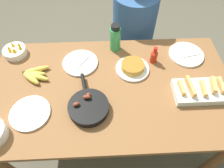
% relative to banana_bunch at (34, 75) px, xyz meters
% --- Properties ---
extents(ground_plane, '(14.00, 14.00, 0.00)m').
position_rel_banana_bunch_xyz_m(ground_plane, '(0.53, -0.11, -0.74)').
color(ground_plane, '#565142').
extents(dining_table, '(1.64, 0.90, 0.72)m').
position_rel_banana_bunch_xyz_m(dining_table, '(0.53, -0.11, -0.11)').
color(dining_table, brown).
rests_on(dining_table, ground_plane).
extents(banana_bunch, '(0.20, 0.18, 0.04)m').
position_rel_banana_bunch_xyz_m(banana_bunch, '(0.00, 0.00, 0.00)').
color(banana_bunch, gold).
rests_on(banana_bunch, dining_table).
extents(melon_tray, '(0.33, 0.18, 0.10)m').
position_rel_banana_bunch_xyz_m(melon_tray, '(1.09, -0.19, 0.01)').
color(melon_tray, silver).
rests_on(melon_tray, dining_table).
extents(skillet, '(0.25, 0.38, 0.08)m').
position_rel_banana_bunch_xyz_m(skillet, '(0.38, -0.27, 0.01)').
color(skillet, black).
rests_on(skillet, dining_table).
extents(frittata_plate_center, '(0.24, 0.24, 0.06)m').
position_rel_banana_bunch_xyz_m(frittata_plate_center, '(0.68, 0.03, 0.01)').
color(frittata_plate_center, white).
rests_on(frittata_plate_center, dining_table).
extents(empty_plate_near_front, '(0.24, 0.24, 0.02)m').
position_rel_banana_bunch_xyz_m(empty_plate_near_front, '(0.03, -0.29, -0.01)').
color(empty_plate_near_front, white).
rests_on(empty_plate_near_front, dining_table).
extents(empty_plate_far_left, '(0.25, 0.25, 0.02)m').
position_rel_banana_bunch_xyz_m(empty_plate_far_left, '(0.31, 0.10, -0.01)').
color(empty_plate_far_left, white).
rests_on(empty_plate_far_left, dining_table).
extents(empty_plate_far_right, '(0.26, 0.26, 0.02)m').
position_rel_banana_bunch_xyz_m(empty_plate_far_right, '(1.10, 0.15, -0.01)').
color(empty_plate_far_right, white).
rests_on(empty_plate_far_right, dining_table).
extents(fruit_bowl_mango, '(0.17, 0.17, 0.10)m').
position_rel_banana_bunch_xyz_m(fruit_bowl_mango, '(-0.18, 0.22, 0.01)').
color(fruit_bowl_mango, white).
rests_on(fruit_bowl_mango, dining_table).
extents(water_bottle, '(0.08, 0.08, 0.22)m').
position_rel_banana_bunch_xyz_m(water_bottle, '(0.57, 0.25, 0.08)').
color(water_bottle, '#2D9351').
rests_on(water_bottle, dining_table).
extents(hot_sauce_bottle, '(0.05, 0.05, 0.13)m').
position_rel_banana_bunch_xyz_m(hot_sauce_bottle, '(0.84, 0.10, 0.04)').
color(hot_sauce_bottle, '#B72814').
rests_on(hot_sauce_bottle, dining_table).
extents(person_figure, '(0.41, 0.41, 1.22)m').
position_rel_banana_bunch_xyz_m(person_figure, '(0.76, 0.59, -0.24)').
color(person_figure, black).
rests_on(person_figure, ground_plane).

